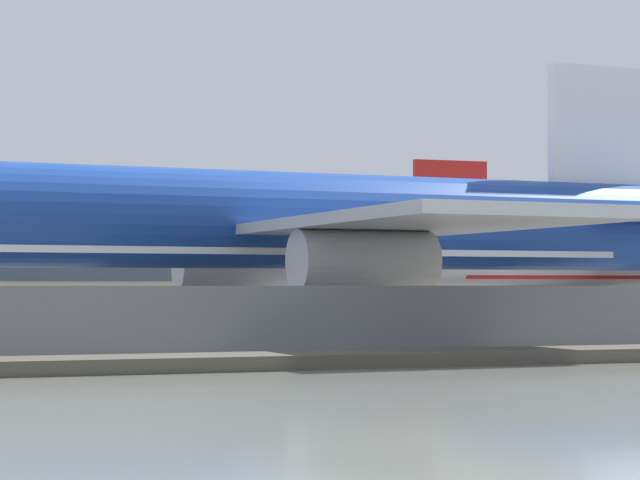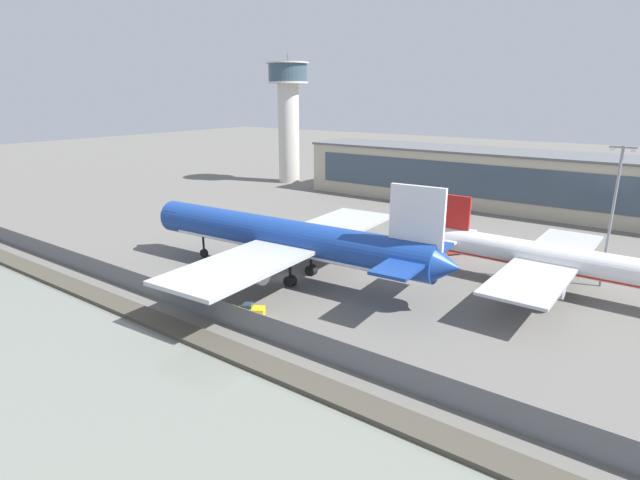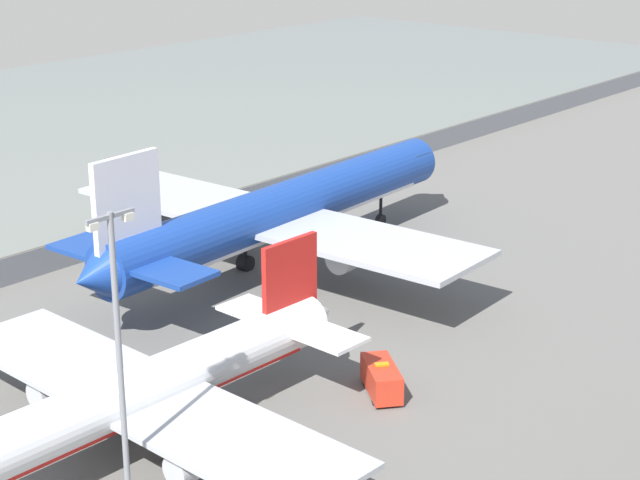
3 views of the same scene
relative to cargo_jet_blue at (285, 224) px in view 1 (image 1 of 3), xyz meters
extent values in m
plane|color=#66635E|center=(-0.09, -0.25, -5.90)|extent=(500.00, 500.00, 0.00)
cube|color=#474238|center=(-0.09, -20.75, -5.65)|extent=(320.00, 3.00, 0.50)
cube|color=slate|center=(-0.09, -16.25, -4.52)|extent=(280.00, 0.08, 2.77)
cylinder|color=slate|center=(-0.09, -16.25, -4.52)|extent=(0.10, 0.10, 2.77)
cylinder|color=#193D93|center=(-0.74, -0.04, 0.22)|extent=(46.20, 7.57, 5.00)
cube|color=silver|center=(-0.74, -0.04, -1.16)|extent=(39.26, 6.19, 0.90)
cube|color=#B7BABF|center=(2.18, -10.93, -0.41)|extent=(11.34, 22.61, 0.50)
cube|color=#B7BABF|center=(0.94, 11.11, -0.41)|extent=(11.34, 22.61, 0.50)
cylinder|color=#B7BABF|center=(0.70, -9.25, -2.03)|extent=(6.58, 3.11, 2.75)
cylinder|color=#B7BABF|center=(-0.34, 9.27, -2.03)|extent=(6.58, 3.11, 2.75)
cube|color=silver|center=(19.47, 1.10, 5.21)|extent=(6.92, 0.99, 8.49)
cube|color=#193D93|center=(19.24, 5.14, 0.59)|extent=(5.05, 8.34, 0.40)
cylinder|color=black|center=(2.62, -2.48, -3.74)|extent=(0.40, 0.40, 2.92)
cylinder|color=black|center=(2.62, -2.48, -5.21)|extent=(1.67, 1.21, 1.61)
cylinder|color=black|center=(2.33, 2.76, -3.74)|extent=(0.40, 0.40, 2.92)
cylinder|color=black|center=(2.33, 2.76, -5.21)|extent=(1.67, 1.21, 1.61)
cone|color=white|center=(14.43, 17.49, -1.36)|extent=(2.48, 3.39, 3.34)
cube|color=#B7BABF|center=(31.88, 25.83, -1.82)|extent=(8.29, 17.50, 0.37)
cylinder|color=#B7BABF|center=(32.93, 24.42, -3.03)|extent=(5.10, 2.14, 2.04)
cube|color=red|center=(17.61, 17.43, 2.35)|extent=(5.43, 0.55, 6.31)
cube|color=white|center=(17.68, 20.61, -1.08)|extent=(3.74, 6.43, 0.30)
cube|color=white|center=(17.55, 14.25, -1.08)|extent=(3.74, 6.43, 0.30)
cylinder|color=black|center=(31.02, 19.12, -4.30)|extent=(0.30, 0.30, 2.17)
cylinder|color=black|center=(31.02, 19.12, -5.39)|extent=(1.21, 0.86, 1.19)
cylinder|color=black|center=(30.95, 15.22, -4.30)|extent=(0.30, 0.30, 2.17)
cylinder|color=black|center=(30.95, 15.22, -5.39)|extent=(1.21, 0.86, 1.19)
cube|color=yellow|center=(5.38, -13.25, -5.16)|extent=(3.56, 3.05, 1.11)
cube|color=#283847|center=(5.04, -13.46, -4.35)|extent=(1.63, 1.68, 0.50)
cylinder|color=black|center=(4.89, -14.35, -5.55)|extent=(0.71, 0.56, 0.70)
cylinder|color=black|center=(4.17, -13.20, -5.55)|extent=(0.71, 0.56, 0.70)
cylinder|color=black|center=(6.58, -13.30, -5.55)|extent=(0.71, 0.56, 0.70)
cylinder|color=black|center=(5.86, -12.15, -5.55)|extent=(0.71, 0.56, 0.70)
cube|color=red|center=(14.70, 23.89, -4.64)|extent=(4.87, 5.38, 2.07)
cube|color=#283847|center=(15.83, 25.32, -4.25)|extent=(2.27, 2.13, 0.83)
cube|color=orange|center=(14.70, 23.89, -3.50)|extent=(1.13, 1.04, 0.16)
cylinder|color=black|center=(14.97, 25.74, -5.48)|extent=(0.69, 0.80, 0.84)
cylinder|color=black|center=(16.43, 24.58, -5.48)|extent=(0.69, 0.80, 0.84)
cylinder|color=black|center=(12.98, 23.21, -5.48)|extent=(0.69, 0.80, 0.84)
cylinder|color=black|center=(14.44, 22.05, -5.48)|extent=(0.69, 0.80, 0.84)
cube|color=#BCB299|center=(11.36, 66.42, 0.39)|extent=(98.97, 17.16, 12.59)
cube|color=#3D4C5B|center=(11.36, 57.76, 1.02)|extent=(91.05, 0.16, 7.56)
cube|color=#5B5E63|center=(11.36, 66.42, 6.94)|extent=(99.57, 17.76, 0.50)
cube|color=silver|center=(36.44, 22.79, 12.91)|extent=(0.60, 0.40, 0.44)
camera|label=1|loc=(-19.55, -60.90, -3.07)|focal=70.00mm
camera|label=2|loc=(44.10, -52.61, 19.81)|focal=28.00mm
camera|label=3|loc=(71.59, 67.68, 30.68)|focal=60.00mm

